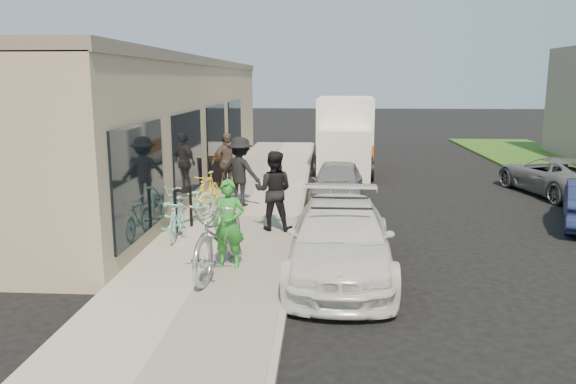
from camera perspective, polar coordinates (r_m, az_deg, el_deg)
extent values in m
plane|color=black|center=(11.26, 2.79, -7.03)|extent=(120.00, 120.00, 0.00)
cube|color=#ABA69A|center=(14.28, -5.07, -2.76)|extent=(3.00, 34.00, 0.15)
cube|color=gray|center=(14.13, 1.16, -2.91)|extent=(0.12, 34.00, 0.13)
cube|color=tan|center=(19.51, -12.47, 6.55)|extent=(3.50, 20.00, 4.00)
cube|color=#7A6A5C|center=(19.45, -12.74, 12.72)|extent=(3.60, 20.00, 0.25)
cube|color=black|center=(11.45, -14.83, 1.17)|extent=(0.06, 3.00, 2.20)
cube|color=black|center=(15.25, -10.12, 3.84)|extent=(0.06, 3.00, 2.20)
cube|color=black|center=(19.13, -7.30, 5.43)|extent=(0.06, 3.00, 2.20)
cube|color=black|center=(23.05, -5.42, 6.47)|extent=(0.06, 3.00, 2.20)
cylinder|color=black|center=(12.81, -11.36, -2.03)|extent=(0.07, 0.07, 0.96)
cylinder|color=black|center=(13.34, -9.84, -1.45)|extent=(0.07, 0.07, 0.96)
cylinder|color=black|center=(12.97, -10.66, 0.33)|extent=(0.27, 0.63, 0.07)
cube|color=black|center=(18.05, -7.46, 1.97)|extent=(0.61, 0.33, 0.95)
cube|color=black|center=(18.39, -7.42, 2.15)|extent=(0.61, 0.33, 0.95)
cube|color=black|center=(18.01, -7.46, 2.10)|extent=(0.48, 0.23, 0.68)
imported|color=white|center=(10.37, 5.32, -4.81)|extent=(2.00, 4.67, 1.34)
cylinder|color=black|center=(9.71, 5.47, -1.72)|extent=(1.06, 0.04, 0.04)
cylinder|color=black|center=(10.58, 5.33, -0.62)|extent=(1.06, 0.04, 0.04)
imported|color=gray|center=(16.31, 5.03, 0.96)|extent=(1.74, 3.72, 1.23)
cube|color=white|center=(20.43, 5.72, 3.86)|extent=(1.98, 1.98, 1.80)
cube|color=black|center=(20.39, 5.74, 4.91)|extent=(1.75, 0.15, 0.85)
cube|color=white|center=(23.19, 5.86, 6.16)|extent=(2.37, 4.08, 2.74)
cube|color=#C9500B|center=(23.25, 5.83, 4.65)|extent=(2.39, 4.10, 0.52)
cylinder|color=black|center=(20.08, 2.96, 2.27)|extent=(0.27, 0.77, 0.76)
cylinder|color=black|center=(20.05, 8.37, 2.15)|extent=(0.27, 0.77, 0.76)
cylinder|color=black|center=(21.10, 3.14, 2.71)|extent=(0.27, 0.77, 0.76)
cylinder|color=black|center=(21.08, 8.29, 2.60)|extent=(0.27, 0.77, 0.76)
cylinder|color=black|center=(24.66, 3.65, 3.96)|extent=(0.27, 0.77, 0.76)
cylinder|color=black|center=(24.63, 8.06, 3.86)|extent=(0.27, 0.77, 0.76)
imported|color=slate|center=(19.48, 25.45, 1.53)|extent=(2.79, 4.58, 1.19)
imported|color=#BBBBBD|center=(10.14, -6.95, -4.28)|extent=(1.21, 2.68, 1.36)
imported|color=#2F8D2F|center=(10.31, -6.04, -3.23)|extent=(0.62, 0.43, 1.63)
imported|color=black|center=(12.78, -1.48, 0.14)|extent=(0.94, 0.76, 1.83)
imported|color=#98E2D1|center=(12.41, -11.20, -2.64)|extent=(0.48, 1.49, 0.89)
imported|color=#98E2D1|center=(13.49, -10.22, -1.17)|extent=(1.56, 2.04, 1.03)
imported|color=yellow|center=(15.01, -8.17, 0.09)|extent=(0.72, 1.70, 0.99)
imported|color=black|center=(15.30, -4.85, 2.07)|extent=(1.40, 1.14, 1.88)
imported|color=brown|center=(17.13, -6.27, 2.96)|extent=(1.07, 1.07, 1.83)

